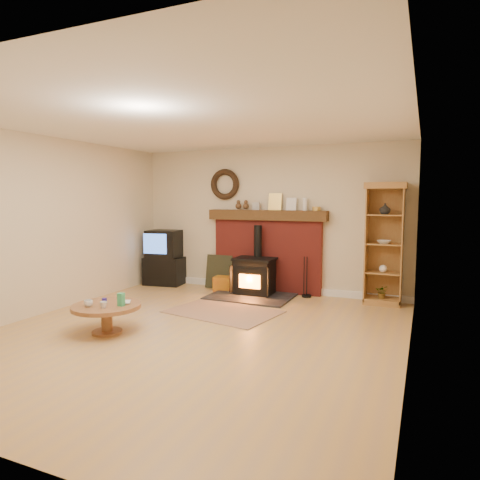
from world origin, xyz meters
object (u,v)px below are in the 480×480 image
at_px(wood_stove, 254,278).
at_px(coffee_table, 106,310).
at_px(curio_cabinet, 384,244).
at_px(tv_unit, 164,259).

bearing_deg(wood_stove, coffee_table, -109.04).
distance_m(wood_stove, curio_cabinet, 2.23).
bearing_deg(coffee_table, wood_stove, 70.96).
distance_m(wood_stove, tv_unit, 1.99).
bearing_deg(tv_unit, wood_stove, -5.81).
bearing_deg(curio_cabinet, tv_unit, -178.79).
bearing_deg(tv_unit, curio_cabinet, 1.21).
relative_size(wood_stove, curio_cabinet, 0.72).
relative_size(wood_stove, tv_unit, 1.31).
xyz_separation_m(wood_stove, coffee_table, (-0.93, -2.68, -0.02)).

